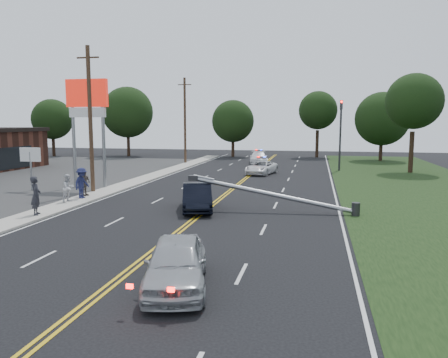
% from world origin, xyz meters
% --- Properties ---
extents(ground, '(120.00, 120.00, 0.00)m').
position_xyz_m(ground, '(0.00, 0.00, 0.00)').
color(ground, black).
rests_on(ground, ground).
extents(sidewalk, '(1.80, 70.00, 0.12)m').
position_xyz_m(sidewalk, '(-8.40, 10.00, 0.06)').
color(sidewalk, '#ADA89C').
rests_on(sidewalk, ground).
extents(centerline_yellow, '(0.36, 80.00, 0.00)m').
position_xyz_m(centerline_yellow, '(0.00, 10.00, 0.01)').
color(centerline_yellow, gold).
rests_on(centerline_yellow, ground).
extents(pylon_sign, '(3.20, 0.35, 8.00)m').
position_xyz_m(pylon_sign, '(-10.50, 14.00, 6.00)').
color(pylon_sign, gray).
rests_on(pylon_sign, ground).
extents(small_sign, '(1.60, 0.14, 3.10)m').
position_xyz_m(small_sign, '(-14.00, 12.00, 2.33)').
color(small_sign, gray).
rests_on(small_sign, ground).
extents(traffic_signal, '(0.28, 0.41, 7.05)m').
position_xyz_m(traffic_signal, '(8.30, 30.00, 4.21)').
color(traffic_signal, '#2D2D30').
rests_on(traffic_signal, ground).
extents(fallen_streetlight, '(9.36, 0.44, 1.91)m').
position_xyz_m(fallen_streetlight, '(4.19, 8.00, 0.92)').
color(fallen_streetlight, '#2D2D30').
rests_on(fallen_streetlight, ground).
extents(utility_pole_mid, '(1.60, 0.28, 10.00)m').
position_xyz_m(utility_pole_mid, '(-9.20, 12.00, 5.08)').
color(utility_pole_mid, '#382619').
rests_on(utility_pole_mid, ground).
extents(utility_pole_far, '(1.60, 0.28, 10.00)m').
position_xyz_m(utility_pole_far, '(-9.20, 34.00, 5.08)').
color(utility_pole_far, '#382619').
rests_on(utility_pole_far, ground).
extents(tree_4, '(5.70, 5.70, 8.13)m').
position_xyz_m(tree_4, '(-31.00, 40.75, 5.27)').
color(tree_4, black).
rests_on(tree_4, ground).
extents(tree_5, '(7.21, 7.21, 9.87)m').
position_xyz_m(tree_5, '(-20.48, 43.06, 6.25)').
color(tree_5, black).
rests_on(tree_5, ground).
extents(tree_6, '(5.90, 5.90, 7.96)m').
position_xyz_m(tree_6, '(-5.57, 45.03, 4.99)').
color(tree_6, black).
rests_on(tree_6, ground).
extents(tree_7, '(5.26, 5.26, 9.12)m').
position_xyz_m(tree_7, '(6.06, 46.72, 6.47)').
color(tree_7, black).
rests_on(tree_7, ground).
extents(tree_8, '(6.72, 6.72, 8.66)m').
position_xyz_m(tree_8, '(13.99, 42.78, 5.29)').
color(tree_8, black).
rests_on(tree_8, ground).
extents(tree_9, '(5.33, 5.33, 9.54)m').
position_xyz_m(tree_9, '(15.02, 29.72, 6.84)').
color(tree_9, black).
rests_on(tree_9, ground).
extents(crashed_sedan, '(2.75, 4.74, 1.48)m').
position_xyz_m(crashed_sedan, '(-0.47, 7.69, 0.74)').
color(crashed_sedan, black).
rests_on(crashed_sedan, ground).
extents(waiting_sedan, '(2.81, 4.72, 1.51)m').
position_xyz_m(waiting_sedan, '(1.99, -3.54, 0.75)').
color(waiting_sedan, '#ADB0B5').
rests_on(waiting_sedan, ground).
extents(emergency_a, '(3.00, 4.85, 1.25)m').
position_xyz_m(emergency_a, '(0.95, 25.29, 0.63)').
color(emergency_a, white).
rests_on(emergency_a, ground).
extents(emergency_b, '(2.69, 5.16, 1.43)m').
position_xyz_m(emergency_b, '(-0.68, 35.70, 0.71)').
color(emergency_b, white).
rests_on(emergency_b, ground).
extents(bystander_a, '(0.73, 0.86, 2.01)m').
position_xyz_m(bystander_a, '(-8.17, 4.25, 1.13)').
color(bystander_a, '#23232A').
rests_on(bystander_a, sidewalk).
extents(bystander_b, '(0.81, 0.95, 1.69)m').
position_xyz_m(bystander_b, '(-8.60, 7.96, 0.96)').
color(bystander_b, silver).
rests_on(bystander_b, sidewalk).
extents(bystander_c, '(0.84, 1.32, 1.93)m').
position_xyz_m(bystander_c, '(-8.45, 9.27, 1.09)').
color(bystander_c, '#1C2047').
rests_on(bystander_c, sidewalk).
extents(bystander_d, '(0.58, 1.06, 1.72)m').
position_xyz_m(bystander_d, '(-8.74, 10.09, 0.98)').
color(bystander_d, '#5B5048').
rests_on(bystander_d, sidewalk).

